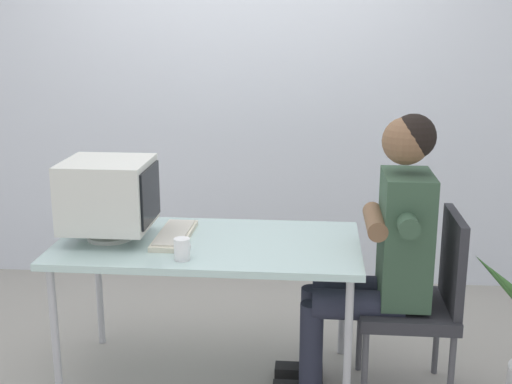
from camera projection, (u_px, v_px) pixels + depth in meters
The scene contains 8 objects.
ground_plane at pixel (211, 377), 3.40m from camera, with size 12.00×12.00×0.00m, color #9E998E.
wall_back at pixel (286, 59), 4.34m from camera, with size 8.00×0.10×3.00m, color silver.
desk at pixel (209, 251), 3.23m from camera, with size 1.45×0.75×0.72m.
crt_monitor at pixel (108, 195), 3.20m from camera, with size 0.41×0.39×0.39m.
keyboard at pixel (174, 235), 3.26m from camera, with size 0.16×0.44×0.03m.
office_chair at pixel (421, 296), 3.14m from camera, with size 0.44×0.44×0.90m.
person_seated at pixel (382, 246), 3.09m from camera, with size 0.71×0.54×1.36m.
desk_mug at pixel (182, 249), 2.96m from camera, with size 0.07×0.08×0.10m.
Camera 1 is at (0.50, -3.02, 1.77)m, focal length 47.16 mm.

